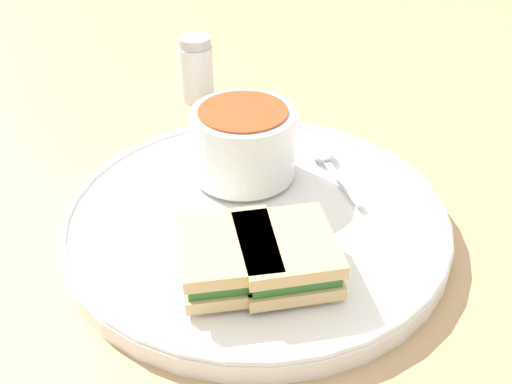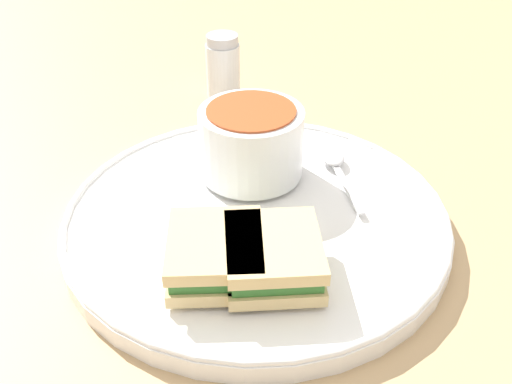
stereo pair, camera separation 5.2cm
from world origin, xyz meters
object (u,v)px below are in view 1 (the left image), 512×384
object	(u,v)px
sandwich_half_near	(228,257)
spoon	(324,157)
soup_bowl	(243,142)
sandwich_half_far	(286,254)
salt_shaker	(196,69)

from	to	relation	value
sandwich_half_near	spoon	bearing A→B (deg)	79.95
soup_bowl	sandwich_half_far	distance (m)	0.14
spoon	salt_shaker	world-z (taller)	salt_shaker
salt_shaker	soup_bowl	bearing A→B (deg)	-55.03
sandwich_half_far	salt_shaker	xyz separation A→B (m)	(-0.20, 0.30, 0.00)
soup_bowl	salt_shaker	distance (m)	0.21
soup_bowl	sandwich_half_near	xyz separation A→B (m)	(0.04, -0.14, -0.02)
spoon	sandwich_half_far	bearing A→B (deg)	147.24
spoon	sandwich_half_far	xyz separation A→B (m)	(0.01, -0.17, 0.01)
spoon	sandwich_half_near	size ratio (longest dim) A/B	0.94
soup_bowl	spoon	bearing A→B (deg)	34.12
soup_bowl	sandwich_half_far	bearing A→B (deg)	-57.80
sandwich_half_far	soup_bowl	bearing A→B (deg)	122.20
soup_bowl	sandwich_half_far	xyz separation A→B (m)	(0.08, -0.12, -0.02)
salt_shaker	spoon	bearing A→B (deg)	-34.08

